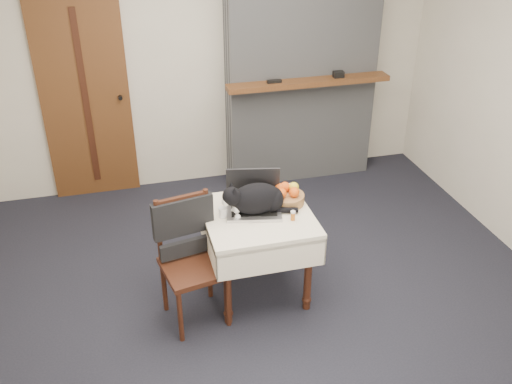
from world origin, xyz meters
TOP-DOWN VIEW (x-y plane):
  - ground at (0.00, 0.00)m, footprint 4.50×4.50m
  - room_shell at (0.00, 0.46)m, footprint 4.52×4.01m
  - door at (-1.20, 1.97)m, footprint 0.82×0.10m
  - chimney at (0.90, 1.85)m, footprint 1.62×0.48m
  - side_table at (-0.03, 0.03)m, footprint 0.78×0.78m
  - laptop at (-0.04, 0.11)m, footprint 0.46×0.41m
  - cat at (-0.03, 0.05)m, footprint 0.56×0.25m
  - cream_jar at (-0.28, 0.05)m, footprint 0.07×0.07m
  - pill_bottle at (0.19, -0.12)m, footprint 0.04×0.04m
  - fruit_basket at (0.22, 0.13)m, footprint 0.26×0.26m
  - desk_clutter at (0.11, 0.06)m, footprint 0.10×0.11m
  - chair at (-0.56, -0.07)m, footprint 0.50×0.49m

SIDE VIEW (x-z plane):
  - ground at x=0.00m, z-range 0.00..0.00m
  - side_table at x=-0.03m, z-range 0.24..0.94m
  - chair at x=-0.56m, z-range 0.13..1.08m
  - desk_clutter at x=0.11m, z-range 0.70..0.71m
  - cream_jar at x=-0.28m, z-range 0.70..0.77m
  - pill_bottle at x=0.19m, z-range 0.70..0.77m
  - fruit_basket at x=0.22m, z-range 0.69..0.83m
  - laptop at x=-0.04m, z-range 0.63..0.92m
  - cat at x=-0.03m, z-range 0.68..0.95m
  - door at x=-1.20m, z-range 0.00..2.00m
  - chimney at x=0.90m, z-range 0.00..2.60m
  - room_shell at x=0.00m, z-range 0.46..3.07m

